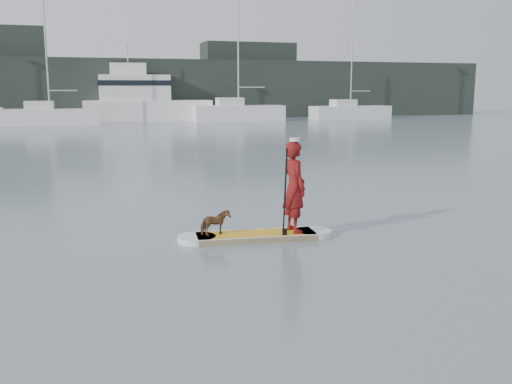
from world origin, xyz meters
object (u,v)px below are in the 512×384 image
object	(u,v)px
sailboat_d	(49,115)
sailboat_f	(350,111)
paddleboard	(256,236)
dog	(215,223)
paddler	(294,187)
motor_yacht_a	(143,100)
sailboat_e	(238,112)

from	to	relation	value
sailboat_d	sailboat_f	bearing A→B (deg)	4.75
paddleboard	dog	distance (m)	0.92
paddler	sailboat_d	world-z (taller)	sailboat_d
paddleboard	motor_yacht_a	world-z (taller)	motor_yacht_a
paddleboard	sailboat_d	bearing A→B (deg)	104.09
paddleboard	sailboat_f	bearing A→B (deg)	67.31
sailboat_f	dog	bearing A→B (deg)	-122.13
paddleboard	paddler	bearing A→B (deg)	-0.00
sailboat_d	sailboat_f	xyz separation A→B (m)	(28.96, 1.12, -0.02)
paddler	sailboat_d	bearing A→B (deg)	2.41
dog	sailboat_d	bearing A→B (deg)	-7.42
sailboat_d	paddleboard	bearing A→B (deg)	-79.66
paddler	sailboat_e	size ratio (longest dim) A/B	0.16
paddler	sailboat_f	size ratio (longest dim) A/B	0.15
paddleboard	motor_yacht_a	distance (m)	45.28
paddleboard	sailboat_f	distance (m)	48.17
sailboat_f	motor_yacht_a	bearing A→B (deg)	169.43
sailboat_d	motor_yacht_a	xyz separation A→B (m)	(8.40, 4.14, 1.16)
paddleboard	sailboat_f	size ratio (longest dim) A/B	0.26
paddleboard	motor_yacht_a	size ratio (longest dim) A/B	0.27
paddleboard	dog	world-z (taller)	dog
motor_yacht_a	paddleboard	bearing A→B (deg)	-87.70
sailboat_d	motor_yacht_a	bearing A→B (deg)	28.76
paddleboard	dog	bearing A→B (deg)	-180.00
paddleboard	sailboat_d	distance (m)	41.40
sailboat_f	sailboat_d	bearing A→B (deg)	-180.00
paddleboard	dog	size ratio (longest dim) A/B	5.33
paddleboard	motor_yacht_a	xyz separation A→B (m)	(2.78, 45.15, 1.96)
dog	sailboat_f	world-z (taller)	sailboat_f
paddler	sailboat_e	distance (m)	42.91
dog	paddleboard	bearing A→B (deg)	-110.35
sailboat_d	sailboat_f	size ratio (longest dim) A/B	0.97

